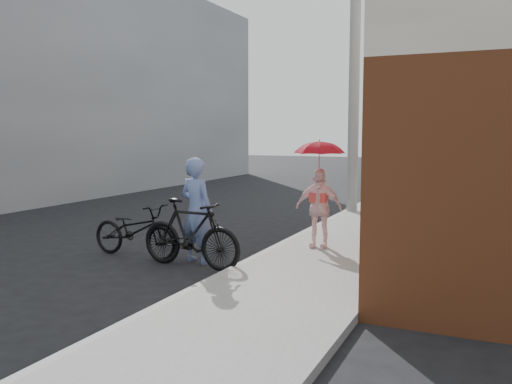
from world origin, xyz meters
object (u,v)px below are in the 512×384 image
Objects in this scene: bike_left at (135,230)px; planter at (402,237)px; kimono_woman at (319,208)px; officer at (197,210)px; utility_pole at (354,81)px; bike_right at (190,234)px.

planter is (4.17, 2.57, -0.24)m from bike_left.
kimono_woman reaches higher than planter.
planter is at bearing -128.10° from officer.
officer is at bearing -142.47° from kimono_woman.
bike_left is at bearing -109.71° from utility_pole.
bike_right is (1.28, -0.24, 0.08)m from bike_left.
bike_right reaches higher than planter.
planter is at bearing -53.69° from bike_left.
utility_pole reaches higher than kimono_woman.
bike_left is at bearing 17.58° from officer.
bike_left is (-1.19, -0.11, -0.41)m from officer.
officer is 1.27m from bike_left.
bike_left is 4.17× the size of planter.
officer is 2.22m from kimono_woman.
utility_pole reaches higher than bike_left.
bike_right reaches higher than bike_left.
kimono_woman is at bearing -36.51° from bike_right.
bike_right is (0.09, -0.35, -0.33)m from officer.
planter is at bearing -41.75° from bike_right.
officer is at bearing -99.79° from utility_pole.
bike_left is at bearing -155.11° from kimono_woman.
utility_pole is at bearing -15.05° from bike_left.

